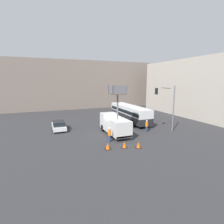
{
  "coord_description": "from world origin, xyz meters",
  "views": [
    {
      "loc": [
        -8.62,
        -22.09,
        7.45
      ],
      "look_at": [
        0.5,
        0.8,
        3.08
      ],
      "focal_mm": 28.0,
      "sensor_mm": 36.0,
      "label": 1
    }
  ],
  "objects": [
    {
      "name": "traffic_cone_far_side",
      "position": [
        1.11,
        -5.79,
        0.32
      ],
      "size": [
        0.6,
        0.6,
        0.69
      ],
      "color": "black",
      "rests_on": "ground_plane"
    },
    {
      "name": "building_backdrop_side",
      "position": [
        23.41,
        5.8,
        5.98
      ],
      "size": [
        10.0,
        28.0,
        11.96
      ],
      "color": "#BCB2A3",
      "rests_on": "ground_plane"
    },
    {
      "name": "traffic_light_pole",
      "position": [
        8.26,
        -1.69,
        4.49
      ],
      "size": [
        2.92,
        2.66,
        6.78
      ],
      "color": "slate",
      "rests_on": "ground_plane"
    },
    {
      "name": "building_backdrop_far",
      "position": [
        0.0,
        29.25,
        6.45
      ],
      "size": [
        44.0,
        10.0,
        12.9
      ],
      "color": "gray",
      "rests_on": "ground_plane"
    },
    {
      "name": "traffic_cone_mid_road",
      "position": [
        -0.35,
        -5.16,
        0.33
      ],
      "size": [
        0.61,
        0.61,
        0.69
      ],
      "color": "black",
      "rests_on": "ground_plane"
    },
    {
      "name": "road_worker_directing",
      "position": [
        5.42,
        -0.72,
        0.92
      ],
      "size": [
        0.38,
        0.38,
        1.84
      ],
      "rotation": [
        0.0,
        0.0,
        3.34
      ],
      "color": "navy",
      "rests_on": "ground_plane"
    },
    {
      "name": "parked_car_curbside",
      "position": [
        -6.58,
        5.26,
        0.72
      ],
      "size": [
        1.88,
        4.56,
        1.42
      ],
      "color": "silver",
      "rests_on": "ground_plane"
    },
    {
      "name": "road_worker_near_truck",
      "position": [
        -1.27,
        -2.81,
        0.96
      ],
      "size": [
        0.38,
        0.38,
        1.9
      ],
      "rotation": [
        0.0,
        0.0,
        1.92
      ],
      "color": "navy",
      "rests_on": "ground_plane"
    },
    {
      "name": "utility_truck",
      "position": [
        0.5,
        -0.15,
        1.61
      ],
      "size": [
        2.25,
        6.44,
        6.91
      ],
      "color": "silver",
      "rests_on": "ground_plane"
    },
    {
      "name": "traffic_cone_near_truck",
      "position": [
        -2.26,
        -4.88,
        0.35
      ],
      "size": [
        0.64,
        0.64,
        0.74
      ],
      "color": "black",
      "rests_on": "ground_plane"
    },
    {
      "name": "ground_plane",
      "position": [
        0.0,
        0.0,
        0.0
      ],
      "size": [
        120.0,
        120.0,
        0.0
      ],
      "primitive_type": "plane",
      "color": "#333335"
    },
    {
      "name": "city_bus",
      "position": [
        6.21,
        6.33,
        1.77
      ],
      "size": [
        2.57,
        11.68,
        2.96
      ],
      "rotation": [
        0.0,
        0.0,
        1.62
      ],
      "color": "#232328",
      "rests_on": "ground_plane"
    }
  ]
}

